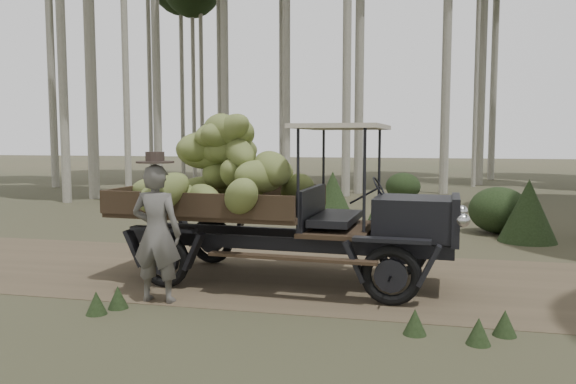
{
  "coord_description": "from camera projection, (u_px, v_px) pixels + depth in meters",
  "views": [
    {
      "loc": [
        2.27,
        -8.77,
        2.22
      ],
      "look_at": [
        0.34,
        -0.35,
        1.41
      ],
      "focal_mm": 35.0,
      "sensor_mm": 36.0,
      "label": 1
    }
  ],
  "objects": [
    {
      "name": "ground",
      "position": [
        272.0,
        275.0,
        9.23
      ],
      "size": [
        120.0,
        120.0,
        0.0
      ],
      "primitive_type": "plane",
      "color": "#473D2B",
      "rests_on": "ground"
    },
    {
      "name": "dirt_track",
      "position": [
        272.0,
        275.0,
        9.23
      ],
      "size": [
        70.0,
        4.0,
        0.01
      ],
      "primitive_type": "cube",
      "color": "brown",
      "rests_on": "ground"
    },
    {
      "name": "banana_truck",
      "position": [
        254.0,
        181.0,
        8.81
      ],
      "size": [
        5.54,
        2.78,
        2.7
      ],
      "rotation": [
        0.0,
        0.0,
        -0.06
      ],
      "color": "black",
      "rests_on": "ground"
    },
    {
      "name": "farmer",
      "position": [
        157.0,
        232.0,
        7.62
      ],
      "size": [
        0.7,
        0.51,
        2.06
      ],
      "rotation": [
        0.0,
        0.0,
        3.16
      ],
      "color": "#595652",
      "rests_on": "ground"
    },
    {
      "name": "undergrowth",
      "position": [
        318.0,
        219.0,
        12.02
      ],
      "size": [
        24.57,
        22.58,
        1.37
      ],
      "color": "#233319",
      "rests_on": "ground"
    }
  ]
}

